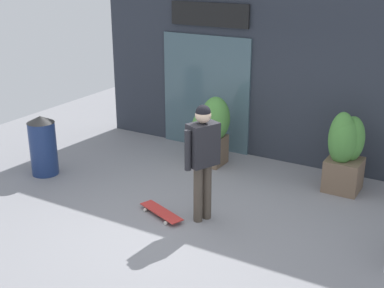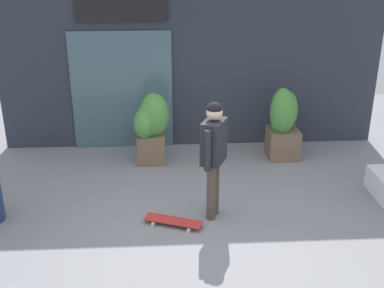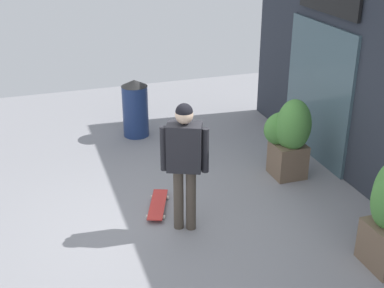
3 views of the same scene
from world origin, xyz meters
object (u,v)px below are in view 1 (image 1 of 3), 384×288
(planter_box_right, at_px, (345,148))
(planter_box_left, at_px, (211,127))
(skateboarder, at_px, (203,151))
(skateboard, at_px, (161,212))
(trash_bin, at_px, (43,145))

(planter_box_right, bearing_deg, planter_box_left, -177.79)
(skateboarder, height_order, planter_box_left, skateboarder)
(skateboard, height_order, planter_box_right, planter_box_right)
(planter_box_right, bearing_deg, skateboard, -132.18)
(skateboarder, distance_m, planter_box_right, 2.53)
(skateboarder, height_order, skateboard, skateboarder)
(skateboarder, distance_m, planter_box_left, 2.17)
(skateboarder, bearing_deg, planter_box_right, -101.76)
(planter_box_right, distance_m, trash_bin, 5.07)
(skateboarder, relative_size, skateboard, 2.06)
(skateboard, distance_m, trash_bin, 2.69)
(skateboard, xyz_separation_m, planter_box_left, (-0.33, 2.16, 0.65))
(skateboard, distance_m, planter_box_right, 3.11)
(planter_box_left, distance_m, planter_box_right, 2.37)
(planter_box_left, xyz_separation_m, trash_bin, (-2.30, -1.87, -0.18))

